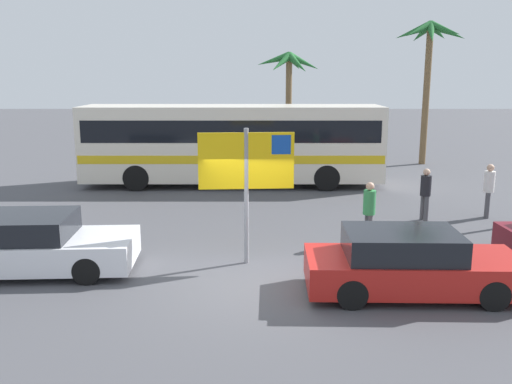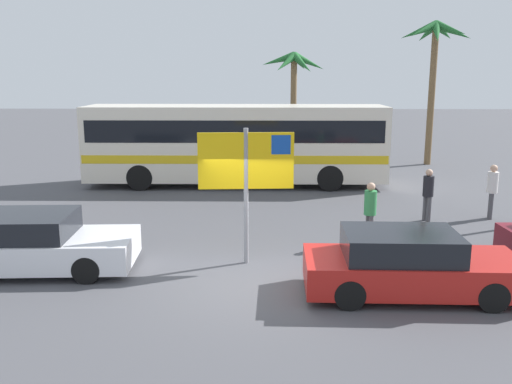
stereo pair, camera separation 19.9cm
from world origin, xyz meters
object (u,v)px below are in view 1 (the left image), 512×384
at_px(pedestrian_crossing_lot, 490,186).
at_px(car_white, 29,244).
at_px(ferry_sign, 249,166).
at_px(pedestrian_near_sign, 427,190).
at_px(bus_front_coach, 233,141).
at_px(pedestrian_by_bus, 370,208).
at_px(car_red, 411,264).

bearing_deg(pedestrian_crossing_lot, car_white, 38.96).
xyz_separation_m(ferry_sign, pedestrian_crossing_lot, (7.37, 4.19, -1.33)).
bearing_deg(car_white, pedestrian_near_sign, 20.37).
height_order(bus_front_coach, pedestrian_by_bus, bus_front_coach).
bearing_deg(ferry_sign, pedestrian_by_bus, 21.66).
xyz_separation_m(car_white, car_red, (8.25, -1.31, -0.00)).
distance_m(car_white, car_red, 8.35).
relative_size(pedestrian_crossing_lot, pedestrian_near_sign, 1.05).
xyz_separation_m(pedestrian_crossing_lot, pedestrian_by_bus, (-4.24, -2.69, -0.02)).
bearing_deg(bus_front_coach, pedestrian_crossing_lot, -32.52).
bearing_deg(pedestrian_crossing_lot, pedestrian_near_sign, 27.28).
bearing_deg(pedestrian_by_bus, bus_front_coach, 104.22).
height_order(car_red, pedestrian_by_bus, pedestrian_by_bus).
bearing_deg(car_red, car_white, 172.29).
xyz_separation_m(pedestrian_by_bus, pedestrian_near_sign, (2.18, 2.35, -0.03)).
relative_size(car_white, pedestrian_by_bus, 2.82).
relative_size(bus_front_coach, car_red, 2.70).
distance_m(pedestrian_by_bus, pedestrian_near_sign, 3.20).
distance_m(car_white, pedestrian_crossing_lot, 13.23).
bearing_deg(bus_front_coach, pedestrian_by_bus, -63.68).
height_order(ferry_sign, pedestrian_near_sign, ferry_sign).
height_order(car_white, pedestrian_crossing_lot, pedestrian_crossing_lot).
xyz_separation_m(bus_front_coach, pedestrian_by_bus, (3.90, -7.88, -0.81)).
height_order(car_white, pedestrian_near_sign, pedestrian_near_sign).
distance_m(bus_front_coach, pedestrian_crossing_lot, 9.68).
xyz_separation_m(ferry_sign, car_white, (-4.96, -0.59, -1.69)).
distance_m(car_white, pedestrian_by_bus, 8.37).
distance_m(pedestrian_crossing_lot, pedestrian_by_bus, 5.02).
bearing_deg(car_white, pedestrian_by_bus, 11.50).
distance_m(pedestrian_crossing_lot, pedestrian_near_sign, 2.09).
bearing_deg(bus_front_coach, pedestrian_near_sign, -42.30).
xyz_separation_m(bus_front_coach, pedestrian_crossing_lot, (8.14, -5.19, -0.79)).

